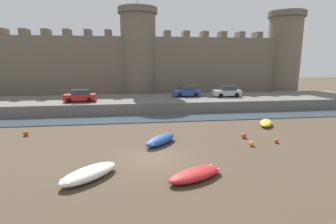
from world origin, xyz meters
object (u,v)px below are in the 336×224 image
at_px(rowboat_midflat_right, 89,173).
at_px(car_quay_west, 227,92).
at_px(car_quay_centre_west, 80,96).
at_px(rowboat_near_channel_right, 161,140).
at_px(mooring_buoy_near_shore, 244,136).
at_px(mooring_buoy_mid_mud, 252,144).
at_px(car_quay_east, 187,91).
at_px(rowboat_midflat_centre, 195,174).
at_px(mooring_buoy_off_centre, 26,133).
at_px(mooring_buoy_near_channel, 276,141).
at_px(rowboat_near_channel_left, 266,123).

distance_m(rowboat_midflat_right, car_quay_west, 28.56).
xyz_separation_m(car_quay_centre_west, car_quay_west, (21.18, 2.03, 0.00)).
bearing_deg(rowboat_near_channel_right, rowboat_midflat_right, -129.70).
height_order(mooring_buoy_near_shore, mooring_buoy_mid_mud, mooring_buoy_near_shore).
distance_m(car_quay_east, car_quay_west, 6.09).
height_order(rowboat_midflat_centre, mooring_buoy_near_shore, rowboat_midflat_centre).
relative_size(car_quay_east, car_quay_centre_west, 1.00).
bearing_deg(car_quay_centre_west, car_quay_west, 5.47).
distance_m(mooring_buoy_near_shore, mooring_buoy_off_centre, 20.20).
xyz_separation_m(rowboat_midflat_centre, mooring_buoy_off_centre, (-13.56, 10.98, -0.08)).
bearing_deg(rowboat_near_channel_right, car_quay_centre_west, 121.52).
relative_size(rowboat_midflat_right, mooring_buoy_near_channel, 10.27).
xyz_separation_m(rowboat_near_channel_right, mooring_buoy_near_shore, (7.68, 0.69, -0.15)).
bearing_deg(mooring_buoy_near_channel, mooring_buoy_off_centre, 166.70).
bearing_deg(mooring_buoy_near_shore, car_quay_west, 75.02).
bearing_deg(mooring_buoy_near_channel, car_quay_east, 101.33).
height_order(mooring_buoy_mid_mud, car_quay_centre_west, car_quay_centre_west).
height_order(rowboat_near_channel_right, car_quay_west, car_quay_west).
relative_size(rowboat_midflat_right, mooring_buoy_mid_mud, 9.50).
bearing_deg(rowboat_midflat_centre, rowboat_near_channel_left, 47.29).
distance_m(rowboat_near_channel_right, car_quay_east, 19.08).
distance_m(rowboat_near_channel_left, mooring_buoy_mid_mud, 7.66).
relative_size(mooring_buoy_near_channel, car_quay_centre_west, 0.09).
bearing_deg(mooring_buoy_near_shore, mooring_buoy_off_centre, 170.07).
height_order(rowboat_near_channel_right, mooring_buoy_mid_mud, rowboat_near_channel_right).
bearing_deg(car_quay_centre_west, rowboat_midflat_centre, -64.22).
distance_m(rowboat_midflat_right, car_quay_east, 26.41).
distance_m(rowboat_near_channel_right, rowboat_midflat_right, 7.73).
relative_size(rowboat_near_channel_right, mooring_buoy_mid_mud, 8.90).
bearing_deg(rowboat_midflat_centre, car_quay_east, 79.28).
relative_size(mooring_buoy_near_channel, mooring_buoy_off_centre, 0.76).
xyz_separation_m(rowboat_near_channel_right, mooring_buoy_off_centre, (-12.22, 4.18, -0.15)).
bearing_deg(mooring_buoy_near_shore, car_quay_east, 95.43).
bearing_deg(rowboat_midflat_right, car_quay_centre_west, 101.41).
bearing_deg(car_quay_centre_west, mooring_buoy_off_centre, -105.92).
bearing_deg(mooring_buoy_off_centre, mooring_buoy_near_shore, -9.93).
xyz_separation_m(car_quay_east, car_quay_centre_west, (-15.19, -3.08, 0.00)).
bearing_deg(mooring_buoy_near_channel, car_quay_centre_west, 139.97).
bearing_deg(rowboat_near_channel_left, car_quay_west, 89.47).
relative_size(mooring_buoy_mid_mud, car_quay_west, 0.10).
relative_size(rowboat_near_channel_right, rowboat_near_channel_left, 1.11).
bearing_deg(mooring_buoy_off_centre, car_quay_west, 27.78).
bearing_deg(car_quay_west, mooring_buoy_near_channel, -96.91).
distance_m(rowboat_near_channel_right, rowboat_near_channel_left, 12.80).
height_order(rowboat_near_channel_right, car_quay_centre_west, car_quay_centre_west).
bearing_deg(mooring_buoy_mid_mud, rowboat_near_channel_left, 53.71).
bearing_deg(car_quay_east, mooring_buoy_near_channel, -78.67).
xyz_separation_m(rowboat_midflat_centre, mooring_buoy_near_channel, (8.51, 5.76, -0.13)).
height_order(mooring_buoy_off_centre, car_quay_centre_west, car_quay_centre_west).
relative_size(rowboat_midflat_right, mooring_buoy_off_centre, 7.82).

